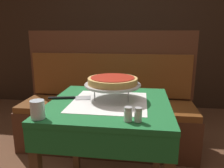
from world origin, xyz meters
The scene contains 12 objects.
dining_table_front centered at (0.00, 0.00, 0.65)m, with size 0.76×0.76×0.76m.
dining_table_rear centered at (-0.05, 1.64, 0.65)m, with size 0.76×0.76×0.76m.
booth_bench centered at (-0.14, 0.82, 0.34)m, with size 1.79×0.53×1.21m.
back_wall_panel centered at (0.00, 2.20, 1.20)m, with size 6.00×0.04×2.40m, color black.
pizza_pan_stand centered at (0.01, 0.06, 0.85)m, with size 0.37×0.37×0.10m.
deep_dish_pizza centered at (0.01, 0.06, 0.89)m, with size 0.32×0.32×0.04m.
pizza_server centered at (-0.26, 0.03, 0.77)m, with size 0.28×0.11×0.01m.
water_glass_near centered at (-0.32, -0.32, 0.81)m, with size 0.07×0.07×0.10m.
salt_shaker centered at (0.14, -0.29, 0.80)m, with size 0.04×0.04×0.07m.
pepper_shaker centered at (0.19, -0.29, 0.80)m, with size 0.04×0.04×0.07m.
napkin_holder centered at (-0.15, 0.34, 0.81)m, with size 0.10×0.05×0.09m.
condiment_caddy centered at (-0.10, 1.67, 0.81)m, with size 0.13×0.13×0.19m.
Camera 1 is at (0.20, -1.31, 1.19)m, focal length 35.00 mm.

